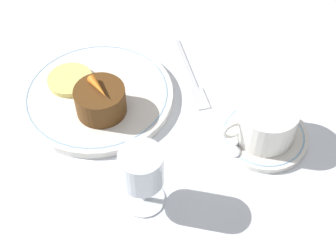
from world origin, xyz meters
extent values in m
plane|color=white|center=(0.00, 0.00, 0.00)|extent=(3.00, 3.00, 0.00)
cylinder|color=white|center=(0.01, -0.01, 0.01)|extent=(0.26, 0.26, 0.01)
torus|color=#8CB2D1|center=(0.01, -0.01, 0.01)|extent=(0.24, 0.24, 0.00)
cylinder|color=white|center=(-0.22, 0.16, 0.01)|extent=(0.14, 0.14, 0.01)
torus|color=#8CB2D1|center=(-0.22, 0.16, 0.01)|extent=(0.13, 0.13, 0.00)
cylinder|color=white|center=(-0.21, 0.16, 0.04)|extent=(0.10, 0.10, 0.06)
cylinder|color=#9E7A4C|center=(-0.21, 0.16, 0.04)|extent=(0.08, 0.08, 0.05)
torus|color=white|center=(-0.16, 0.16, 0.04)|extent=(0.03, 0.01, 0.04)
cube|color=silver|center=(-0.18, 0.14, 0.01)|extent=(0.04, 0.07, 0.00)
ellipsoid|color=silver|center=(-0.16, 0.18, 0.01)|extent=(0.02, 0.03, 0.00)
cylinder|color=silver|center=(0.00, 0.21, 0.00)|extent=(0.06, 0.06, 0.01)
cylinder|color=silver|center=(0.00, 0.21, 0.03)|extent=(0.01, 0.01, 0.05)
cylinder|color=silver|center=(0.00, 0.21, 0.08)|extent=(0.06, 0.06, 0.06)
cylinder|color=#470A14|center=(0.00, 0.21, 0.07)|extent=(0.05, 0.05, 0.03)
cube|color=silver|center=(-0.16, -0.04, 0.00)|extent=(0.02, 0.13, 0.01)
cube|color=silver|center=(-0.15, 0.05, 0.00)|extent=(0.03, 0.05, 0.01)
cylinder|color=#563314|center=(0.01, 0.03, 0.04)|extent=(0.08, 0.08, 0.05)
cone|color=orange|center=(0.01, 0.03, 0.07)|extent=(0.03, 0.05, 0.01)
cylinder|color=#EFE075|center=(0.05, -0.05, 0.02)|extent=(0.08, 0.08, 0.01)
camera|label=1|loc=(0.09, 0.55, 0.59)|focal=50.00mm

